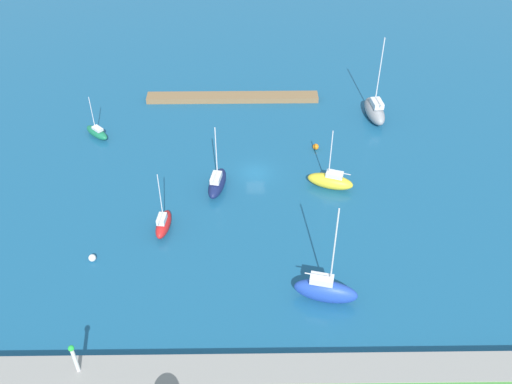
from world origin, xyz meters
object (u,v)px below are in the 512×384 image
(sailboat_yellow_off_beacon, at_px, (330,181))
(pier_dock, at_px, (233,97))
(sailboat_navy_lone_north, at_px, (217,183))
(sailboat_red_mid_basin, at_px, (163,224))
(sailboat_blue_outer_mooring, at_px, (325,290))
(harbor_beacon, at_px, (74,357))
(mooring_buoy_white, at_px, (92,258))
(mooring_buoy_orange, at_px, (316,147))
(sailboat_gray_west_end, at_px, (375,110))
(sailboat_green_east_end, at_px, (97,132))

(sailboat_yellow_off_beacon, bearing_deg, pier_dock, -40.78)
(sailboat_navy_lone_north, distance_m, sailboat_red_mid_basin, 9.78)
(sailboat_navy_lone_north, bearing_deg, sailboat_blue_outer_mooring, -136.14)
(sailboat_blue_outer_mooring, bearing_deg, pier_dock, 117.74)
(pier_dock, distance_m, sailboat_yellow_off_beacon, 25.78)
(harbor_beacon, distance_m, sailboat_yellow_off_beacon, 38.48)
(sailboat_navy_lone_north, bearing_deg, sailboat_red_mid_basin, 151.81)
(sailboat_blue_outer_mooring, bearing_deg, mooring_buoy_white, -179.68)
(harbor_beacon, xyz_separation_m, mooring_buoy_orange, (-25.33, -36.37, -3.06))
(pier_dock, distance_m, harbor_beacon, 51.84)
(sailboat_yellow_off_beacon, bearing_deg, sailboat_gray_west_end, -98.92)
(sailboat_gray_west_end, bearing_deg, sailboat_red_mid_basin, 122.20)
(harbor_beacon, xyz_separation_m, sailboat_blue_outer_mooring, (-23.79, -9.16, -2.02))
(pier_dock, height_order, sailboat_navy_lone_north, sailboat_navy_lone_north)
(sailboat_navy_lone_north, distance_m, mooring_buoy_orange, 16.18)
(harbor_beacon, bearing_deg, sailboat_navy_lone_north, -112.89)
(mooring_buoy_orange, bearing_deg, sailboat_blue_outer_mooring, 86.76)
(mooring_buoy_orange, bearing_deg, harbor_beacon, 55.15)
(sailboat_navy_lone_north, xyz_separation_m, mooring_buoy_orange, (-13.64, -8.69, -0.62))
(sailboat_green_east_end, bearing_deg, sailboat_yellow_off_beacon, -156.90)
(sailboat_navy_lone_north, xyz_separation_m, sailboat_gray_west_end, (-23.24, -16.58, 0.39))
(sailboat_blue_outer_mooring, distance_m, mooring_buoy_white, 26.49)
(pier_dock, height_order, sailboat_gray_west_end, sailboat_gray_west_end)
(harbor_beacon, relative_size, sailboat_green_east_end, 0.57)
(sailboat_red_mid_basin, bearing_deg, sailboat_blue_outer_mooring, -113.78)
(sailboat_gray_west_end, bearing_deg, mooring_buoy_orange, 122.15)
(pier_dock, distance_m, sailboat_red_mid_basin, 30.93)
(sailboat_navy_lone_north, height_order, sailboat_red_mid_basin, sailboat_navy_lone_north)
(sailboat_red_mid_basin, xyz_separation_m, mooring_buoy_white, (7.57, 4.97, -0.55))
(sailboat_blue_outer_mooring, height_order, mooring_buoy_white, sailboat_blue_outer_mooring)
(pier_dock, bearing_deg, sailboat_red_mid_basin, 75.58)
(sailboat_yellow_off_beacon, height_order, sailboat_navy_lone_north, sailboat_navy_lone_north)
(harbor_beacon, relative_size, mooring_buoy_orange, 4.31)
(harbor_beacon, distance_m, sailboat_green_east_end, 40.57)
(mooring_buoy_white, height_order, mooring_buoy_orange, mooring_buoy_orange)
(harbor_beacon, relative_size, sailboat_red_mid_basin, 0.45)
(sailboat_gray_west_end, xyz_separation_m, mooring_buoy_orange, (9.60, 7.89, -1.01))
(sailboat_green_east_end, bearing_deg, sailboat_navy_lone_north, -170.88)
(pier_dock, relative_size, sailboat_green_east_end, 4.19)
(sailboat_yellow_off_beacon, xyz_separation_m, sailboat_navy_lone_north, (14.73, 0.18, -0.02))
(pier_dock, xyz_separation_m, sailboat_gray_west_end, (-21.67, 5.77, 1.00))
(pier_dock, xyz_separation_m, sailboat_yellow_off_beacon, (-13.17, 22.16, 0.63))
(sailboat_green_east_end, height_order, sailboat_gray_west_end, sailboat_gray_west_end)
(mooring_buoy_orange, bearing_deg, sailboat_green_east_end, -6.48)
(sailboat_green_east_end, distance_m, mooring_buoy_orange, 31.89)
(sailboat_blue_outer_mooring, distance_m, mooring_buoy_orange, 27.27)
(sailboat_green_east_end, bearing_deg, sailboat_gray_west_end, -130.70)
(pier_dock, height_order, sailboat_yellow_off_beacon, sailboat_yellow_off_beacon)
(pier_dock, height_order, mooring_buoy_white, pier_dock)
(sailboat_red_mid_basin, height_order, mooring_buoy_white, sailboat_red_mid_basin)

